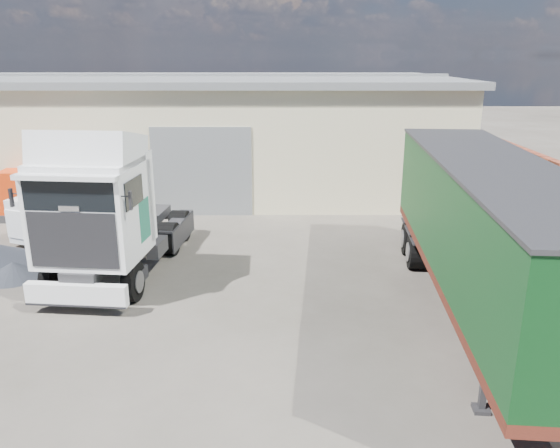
{
  "coord_description": "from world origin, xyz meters",
  "views": [
    {
      "loc": [
        1.15,
        -11.53,
        6.28
      ],
      "look_at": [
        1.14,
        3.0,
        1.78
      ],
      "focal_mm": 35.0,
      "sensor_mm": 36.0,
      "label": 1
    }
  ],
  "objects_px": {
    "box_trailer": "(487,226)",
    "panel_van": "(66,212)",
    "orange_skip": "(45,196)",
    "tractor_unit": "(106,218)"
  },
  "relations": [
    {
      "from": "box_trailer",
      "to": "panel_van",
      "type": "bearing_deg",
      "value": 157.37
    },
    {
      "from": "panel_van",
      "to": "orange_skip",
      "type": "xyz_separation_m",
      "value": [
        -1.77,
        2.41,
        -0.01
      ]
    },
    {
      "from": "tractor_unit",
      "to": "panel_van",
      "type": "xyz_separation_m",
      "value": [
        -2.86,
        4.24,
        -1.05
      ]
    },
    {
      "from": "tractor_unit",
      "to": "orange_skip",
      "type": "bearing_deg",
      "value": 130.21
    },
    {
      "from": "tractor_unit",
      "to": "panel_van",
      "type": "height_order",
      "value": "tractor_unit"
    },
    {
      "from": "panel_van",
      "to": "tractor_unit",
      "type": "bearing_deg",
      "value": -33.83
    },
    {
      "from": "tractor_unit",
      "to": "box_trailer",
      "type": "height_order",
      "value": "tractor_unit"
    },
    {
      "from": "box_trailer",
      "to": "tractor_unit",
      "type": "bearing_deg",
      "value": 171.45
    },
    {
      "from": "box_trailer",
      "to": "panel_van",
      "type": "height_order",
      "value": "box_trailer"
    },
    {
      "from": "tractor_unit",
      "to": "box_trailer",
      "type": "distance_m",
      "value": 10.08
    }
  ]
}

